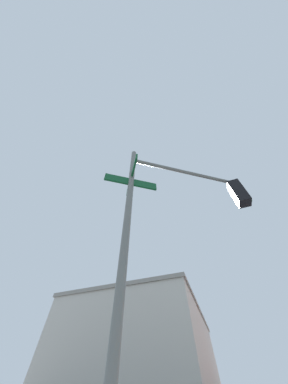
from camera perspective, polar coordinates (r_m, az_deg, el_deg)
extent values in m
cylinder|color=slate|center=(2.58, -6.29, -15.97)|extent=(0.12, 0.12, 5.59)
cylinder|color=slate|center=(4.70, 13.36, 6.45)|extent=(2.36, 1.64, 0.09)
cube|color=black|center=(5.04, 28.84, -0.27)|extent=(0.28, 0.28, 0.80)
sphere|color=red|center=(5.30, 29.08, 1.13)|extent=(0.18, 0.18, 0.18)
sphere|color=orange|center=(5.13, 30.14, -0.59)|extent=(0.18, 0.18, 0.18)
sphere|color=green|center=(4.97, 31.26, -2.43)|extent=(0.18, 0.18, 0.18)
cube|color=#0F5128|center=(3.62, -4.32, 3.33)|extent=(0.93, 0.65, 0.20)
cube|color=#0F5128|center=(3.80, -4.12, 5.27)|extent=(0.59, 0.85, 0.20)
cube|color=beige|center=(29.06, 1.13, -44.85)|extent=(14.69, 21.17, 8.88)
cube|color=gray|center=(29.91, 0.96, -35.98)|extent=(14.99, 21.47, 0.40)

